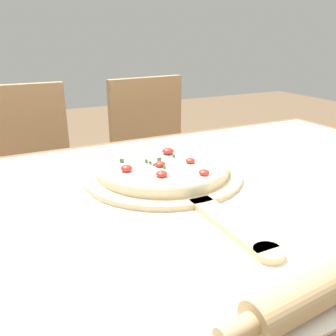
# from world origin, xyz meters

# --- Properties ---
(dining_table) EXTENTS (1.50, 0.91, 0.75)m
(dining_table) POSITION_xyz_m (0.00, 0.00, 0.65)
(dining_table) COLOR brown
(dining_table) RESTS_ON ground_plane
(towel_cloth) EXTENTS (1.42, 0.83, 0.00)m
(towel_cloth) POSITION_xyz_m (0.00, 0.00, 0.75)
(towel_cloth) COLOR white
(towel_cloth) RESTS_ON dining_table
(pizza_peel) EXTENTS (0.38, 0.59, 0.01)m
(pizza_peel) POSITION_xyz_m (-0.05, 0.08, 0.76)
(pizza_peel) COLOR #D6B784
(pizza_peel) RESTS_ON towel_cloth
(pizza) EXTENTS (0.32, 0.32, 0.03)m
(pizza) POSITION_xyz_m (-0.05, 0.11, 0.78)
(pizza) COLOR beige
(pizza) RESTS_ON pizza_peel
(chair_left) EXTENTS (0.40, 0.40, 0.89)m
(chair_left) POSITION_xyz_m (-0.30, 0.84, 0.52)
(chair_left) COLOR tan
(chair_left) RESTS_ON ground_plane
(chair_right) EXTENTS (0.44, 0.44, 0.89)m
(chair_right) POSITION_xyz_m (0.28, 0.84, 0.52)
(chair_right) COLOR tan
(chair_right) RESTS_ON ground_plane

